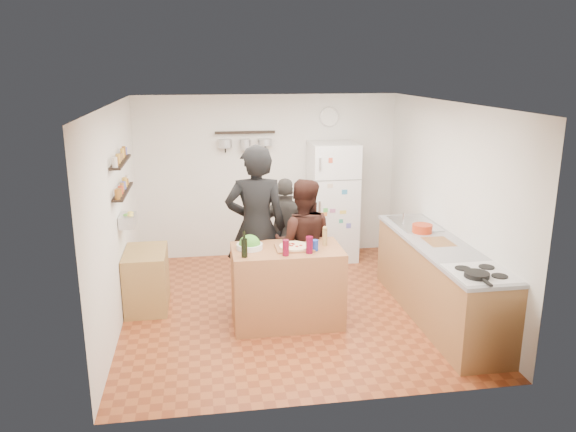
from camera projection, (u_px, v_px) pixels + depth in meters
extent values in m
plane|color=brown|center=(289.00, 307.00, 7.01)|extent=(4.20, 4.20, 0.00)
plane|color=white|center=(289.00, 104.00, 6.36)|extent=(4.20, 4.20, 0.00)
plane|color=silver|center=(268.00, 177.00, 8.69)|extent=(4.00, 0.00, 4.00)
plane|color=silver|center=(116.00, 217.00, 6.39)|extent=(0.00, 4.20, 4.20)
plane|color=silver|center=(448.00, 204.00, 6.99)|extent=(0.00, 4.20, 4.20)
cube|color=#A6683C|center=(287.00, 286.00, 6.49)|extent=(1.25, 0.72, 0.91)
cube|color=brown|center=(294.00, 248.00, 6.36)|extent=(0.42, 0.34, 0.02)
cylinder|color=beige|center=(294.00, 246.00, 6.35)|extent=(0.34, 0.34, 0.02)
cylinder|color=silver|center=(250.00, 246.00, 6.34)|extent=(0.30, 0.30, 0.06)
cylinder|color=black|center=(244.00, 248.00, 6.06)|extent=(0.07, 0.07, 0.20)
cylinder|color=#60081F|center=(286.00, 248.00, 6.11)|extent=(0.07, 0.07, 0.18)
cylinder|color=#54071F|center=(309.00, 245.00, 6.18)|extent=(0.08, 0.08, 0.19)
cylinder|color=olive|center=(325.00, 238.00, 6.46)|extent=(0.06, 0.06, 0.18)
cylinder|color=navy|center=(315.00, 245.00, 6.28)|extent=(0.07, 0.07, 0.12)
imported|color=black|center=(256.00, 228.00, 6.78)|extent=(0.77, 0.53, 2.03)
imported|color=black|center=(302.00, 244.00, 6.87)|extent=(0.89, 0.76, 1.61)
imported|color=#2C2927|center=(286.00, 234.00, 7.46)|extent=(0.93, 0.52, 1.50)
cube|color=#9E7042|center=(438.00, 281.00, 6.63)|extent=(0.63, 2.63, 0.90)
cube|color=white|center=(481.00, 274.00, 5.60)|extent=(0.60, 0.62, 0.02)
cylinder|color=black|center=(477.00, 275.00, 5.48)|extent=(0.24, 0.24, 0.05)
cube|color=silver|center=(414.00, 224.00, 7.32)|extent=(0.50, 0.80, 0.03)
cube|color=brown|center=(439.00, 242.00, 6.58)|extent=(0.30, 0.40, 0.02)
cylinder|color=#B23014|center=(422.00, 228.00, 6.92)|extent=(0.25, 0.25, 0.10)
cube|color=white|center=(332.00, 201.00, 8.59)|extent=(0.70, 0.68, 1.80)
cylinder|color=silver|center=(329.00, 117.00, 8.58)|extent=(0.30, 0.03, 0.30)
cube|color=black|center=(123.00, 192.00, 6.52)|extent=(0.12, 1.00, 0.02)
cube|color=black|center=(121.00, 162.00, 6.43)|extent=(0.12, 1.00, 0.02)
cube|color=silver|center=(128.00, 220.00, 6.62)|extent=(0.18, 0.35, 0.14)
cube|color=#A78146|center=(147.00, 279.00, 6.92)|extent=(0.50, 0.80, 0.73)
cube|color=black|center=(245.00, 132.00, 8.36)|extent=(0.90, 0.04, 0.04)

